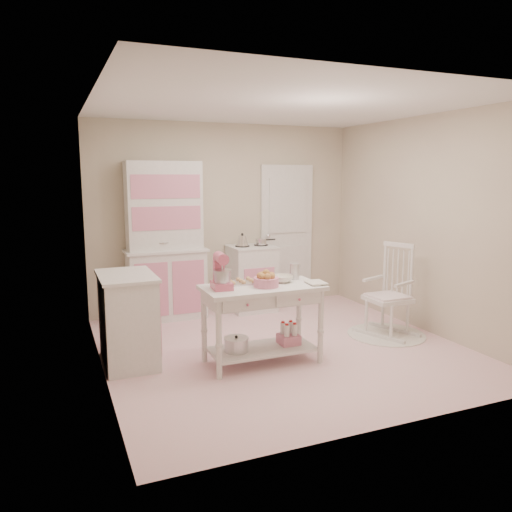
{
  "coord_description": "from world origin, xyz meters",
  "views": [
    {
      "loc": [
        -2.29,
        -4.77,
        1.89
      ],
      "look_at": [
        -0.23,
        0.2,
        1.02
      ],
      "focal_mm": 35.0,
      "sensor_mm": 36.0,
      "label": 1
    }
  ],
  "objects_px": {
    "rocking_chair": "(388,290)",
    "bread_basket": "(266,282)",
    "stove": "(252,278)",
    "stand_mixer": "(222,272)",
    "hutch": "(165,241)",
    "base_cabinet": "(128,319)",
    "work_table": "(262,324)"
  },
  "relations": [
    {
      "from": "rocking_chair",
      "to": "bread_basket",
      "type": "xyz_separation_m",
      "value": [
        -1.7,
        -0.29,
        0.3
      ]
    },
    {
      "from": "stove",
      "to": "stand_mixer",
      "type": "height_order",
      "value": "stand_mixer"
    },
    {
      "from": "hutch",
      "to": "bread_basket",
      "type": "bearing_deg",
      "value": -74.44
    },
    {
      "from": "stand_mixer",
      "to": "stove",
      "type": "bearing_deg",
      "value": 65.01
    },
    {
      "from": "base_cabinet",
      "to": "stand_mixer",
      "type": "xyz_separation_m",
      "value": [
        0.84,
        -0.49,
        0.51
      ]
    },
    {
      "from": "hutch",
      "to": "rocking_chair",
      "type": "distance_m",
      "value": 2.89
    },
    {
      "from": "hutch",
      "to": "base_cabinet",
      "type": "height_order",
      "value": "hutch"
    },
    {
      "from": "hutch",
      "to": "rocking_chair",
      "type": "height_order",
      "value": "hutch"
    },
    {
      "from": "hutch",
      "to": "work_table",
      "type": "height_order",
      "value": "hutch"
    },
    {
      "from": "base_cabinet",
      "to": "stand_mixer",
      "type": "height_order",
      "value": "stand_mixer"
    },
    {
      "from": "rocking_chair",
      "to": "base_cabinet",
      "type": "bearing_deg",
      "value": 153.93
    },
    {
      "from": "stove",
      "to": "stand_mixer",
      "type": "xyz_separation_m",
      "value": [
        -1.08,
        -1.89,
        0.51
      ]
    },
    {
      "from": "bread_basket",
      "to": "rocking_chair",
      "type": "bearing_deg",
      "value": 9.71
    },
    {
      "from": "work_table",
      "to": "rocking_chair",
      "type": "bearing_deg",
      "value": 7.97
    },
    {
      "from": "stove",
      "to": "work_table",
      "type": "relative_size",
      "value": 0.77
    },
    {
      "from": "rocking_chair",
      "to": "work_table",
      "type": "xyz_separation_m",
      "value": [
        -1.72,
        -0.24,
        -0.15
      ]
    },
    {
      "from": "bread_basket",
      "to": "stand_mixer",
      "type": "bearing_deg",
      "value": 170.96
    },
    {
      "from": "work_table",
      "to": "hutch",
      "type": "bearing_deg",
      "value": 105.4
    },
    {
      "from": "hutch",
      "to": "bread_basket",
      "type": "distance_m",
      "value": 2.1
    },
    {
      "from": "stand_mixer",
      "to": "bread_basket",
      "type": "relative_size",
      "value": 1.36
    },
    {
      "from": "rocking_chair",
      "to": "hutch",
      "type": "bearing_deg",
      "value": 121.77
    },
    {
      "from": "stove",
      "to": "base_cabinet",
      "type": "bearing_deg",
      "value": -143.7
    },
    {
      "from": "stove",
      "to": "base_cabinet",
      "type": "relative_size",
      "value": 1.0
    },
    {
      "from": "work_table",
      "to": "base_cabinet",
      "type": "bearing_deg",
      "value": 158.05
    },
    {
      "from": "stand_mixer",
      "to": "bread_basket",
      "type": "distance_m",
      "value": 0.46
    },
    {
      "from": "work_table",
      "to": "stand_mixer",
      "type": "height_order",
      "value": "stand_mixer"
    },
    {
      "from": "hutch",
      "to": "stand_mixer",
      "type": "distance_m",
      "value": 1.95
    },
    {
      "from": "rocking_chair",
      "to": "bread_basket",
      "type": "distance_m",
      "value": 1.75
    },
    {
      "from": "stove",
      "to": "hutch",
      "type": "bearing_deg",
      "value": 177.61
    },
    {
      "from": "hutch",
      "to": "rocking_chair",
      "type": "bearing_deg",
      "value": -37.25
    },
    {
      "from": "bread_basket",
      "to": "base_cabinet",
      "type": "bearing_deg",
      "value": 156.44
    },
    {
      "from": "rocking_chair",
      "to": "bread_basket",
      "type": "bearing_deg",
      "value": 168.72
    }
  ]
}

